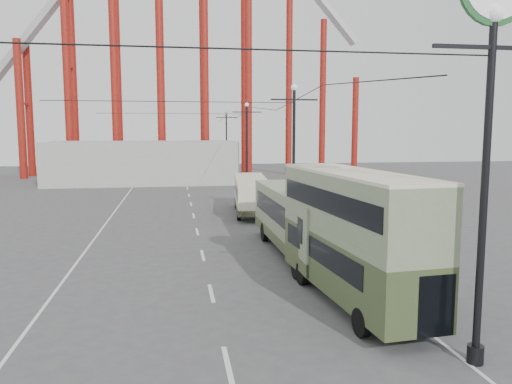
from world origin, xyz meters
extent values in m
plane|color=#464648|center=(0.00, 0.00, 0.00)|extent=(160.00, 160.00, 0.00)
cube|color=silver|center=(-1.00, 19.00, 0.01)|extent=(0.15, 82.00, 0.01)
cube|color=silver|center=(5.40, 20.00, 0.01)|extent=(0.12, 120.00, 0.01)
cube|color=silver|center=(-7.00, 20.00, 0.01)|extent=(0.12, 120.00, 0.01)
cylinder|color=black|center=(5.60, -3.00, 4.50)|extent=(0.20, 0.20, 9.00)
cylinder|color=black|center=(5.60, -3.00, 0.25)|extent=(0.44, 0.44, 0.50)
cube|color=black|center=(5.60, -3.00, 8.30)|extent=(3.20, 0.10, 0.10)
sphere|color=white|center=(5.60, -3.00, 9.10)|extent=(0.44, 0.44, 0.44)
cylinder|color=black|center=(5.60, 18.00, 4.50)|extent=(0.20, 0.20, 9.00)
cylinder|color=black|center=(5.60, 18.00, 0.25)|extent=(0.44, 0.44, 0.50)
cube|color=black|center=(5.60, 18.00, 8.30)|extent=(3.20, 0.10, 0.10)
sphere|color=white|center=(5.60, 18.00, 9.10)|extent=(0.44, 0.44, 0.44)
cylinder|color=black|center=(5.60, 40.00, 4.50)|extent=(0.20, 0.20, 9.00)
cylinder|color=black|center=(5.60, 40.00, 0.25)|extent=(0.44, 0.44, 0.50)
cube|color=black|center=(5.60, 40.00, 8.30)|extent=(3.20, 0.10, 0.10)
sphere|color=white|center=(5.60, 40.00, 9.10)|extent=(0.44, 0.44, 0.44)
cylinder|color=black|center=(5.60, 62.00, 4.50)|extent=(0.20, 0.20, 9.00)
cylinder|color=black|center=(5.60, 62.00, 0.25)|extent=(0.44, 0.44, 0.50)
cube|color=black|center=(5.60, 62.00, 8.30)|extent=(3.20, 0.10, 0.10)
sphere|color=white|center=(5.60, 62.00, 9.10)|extent=(0.44, 0.44, 0.44)
cylinder|color=maroon|center=(-22.00, 55.00, 9.00)|extent=(1.00, 1.00, 18.00)
cylinder|color=maroon|center=(-22.00, 59.00, 9.00)|extent=(1.00, 1.00, 18.00)
cylinder|color=maroon|center=(-16.00, 55.00, 13.50)|extent=(1.00, 1.00, 27.00)
cylinder|color=maroon|center=(-16.00, 59.00, 13.50)|extent=(1.00, 1.00, 27.00)
cylinder|color=maroon|center=(-10.00, 55.00, 18.00)|extent=(1.00, 1.00, 36.00)
cylinder|color=maroon|center=(-10.00, 59.00, 18.00)|extent=(1.00, 1.00, 36.00)
cylinder|color=maroon|center=(-4.00, 55.00, 22.50)|extent=(1.00, 1.00, 45.00)
cylinder|color=maroon|center=(-4.00, 59.00, 22.50)|extent=(1.00, 1.00, 45.00)
cylinder|color=maroon|center=(14.00, 56.00, 15.00)|extent=(0.90, 0.90, 30.00)
cylinder|color=maroon|center=(19.00, 56.00, 11.00)|extent=(0.90, 0.90, 22.00)
cylinder|color=maroon|center=(24.00, 56.00, 7.00)|extent=(0.90, 0.90, 14.00)
cube|color=#A1A1A5|center=(19.00, 56.00, 24.00)|extent=(9.89, 2.00, 10.87)
cube|color=#A1A19C|center=(-6.00, 47.00, 2.50)|extent=(22.00, 10.00, 5.00)
cube|color=#3C4927|center=(3.96, 2.10, 1.48)|extent=(3.02, 9.12, 1.97)
cube|color=black|center=(3.96, 2.10, 1.88)|extent=(2.90, 7.34, 0.81)
cube|color=gray|center=(3.96, 2.10, 2.60)|extent=(3.04, 9.12, 0.27)
cube|color=gray|center=(3.96, 2.10, 3.72)|extent=(3.02, 9.12, 1.97)
cube|color=black|center=(3.96, 2.10, 3.81)|extent=(3.01, 8.59, 0.76)
cube|color=beige|center=(3.96, 2.10, 4.76)|extent=(3.04, 9.12, 0.11)
cylinder|color=black|center=(2.74, 4.51, 0.45)|extent=(0.33, 0.91, 0.90)
cylinder|color=black|center=(4.75, 4.69, 0.45)|extent=(0.33, 0.91, 0.90)
cylinder|color=black|center=(3.21, -0.84, 0.45)|extent=(0.33, 0.91, 0.90)
cylinder|color=black|center=(5.22, -0.66, 0.45)|extent=(0.33, 0.91, 0.90)
cube|color=gray|center=(3.89, 9.25, 1.85)|extent=(2.74, 11.62, 2.53)
cube|color=black|center=(3.89, 9.25, 2.27)|extent=(2.77, 10.36, 1.00)
cube|color=#3C4927|center=(3.89, 9.25, 0.84)|extent=(2.77, 11.62, 0.53)
cube|color=gray|center=(3.89, 9.25, 3.19)|extent=(2.76, 11.62, 0.17)
cylinder|color=black|center=(2.67, 12.51, 0.53)|extent=(0.30, 1.06, 1.05)
cylinder|color=black|center=(5.05, 12.53, 0.53)|extent=(0.30, 1.06, 1.05)
cylinder|color=black|center=(2.73, 5.55, 0.53)|extent=(0.30, 1.06, 1.05)
cylinder|color=black|center=(5.12, 5.57, 0.53)|extent=(0.30, 1.06, 1.05)
cube|color=beige|center=(3.33, 22.32, 1.55)|extent=(3.04, 9.04, 2.13)
cube|color=black|center=(3.33, 22.32, 1.91)|extent=(2.98, 7.98, 0.84)
cube|color=#3C4927|center=(3.33, 22.32, 0.71)|extent=(3.07, 9.04, 0.44)
cube|color=beige|center=(3.33, 22.32, 2.69)|extent=(3.06, 9.04, 0.14)
cylinder|color=black|center=(2.55, 24.70, 0.44)|extent=(0.33, 0.91, 0.89)
cylinder|color=black|center=(4.54, 24.52, 0.44)|extent=(0.33, 0.91, 0.89)
cylinder|color=black|center=(2.08, 19.76, 0.44)|extent=(0.33, 0.91, 0.89)
cylinder|color=black|center=(4.08, 19.57, 0.44)|extent=(0.33, 0.91, 0.89)
imported|color=black|center=(3.06, 12.44, 0.83)|extent=(0.69, 0.54, 1.66)
camera|label=1|loc=(-2.29, -14.67, 6.22)|focal=35.00mm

